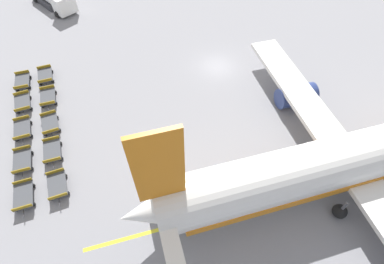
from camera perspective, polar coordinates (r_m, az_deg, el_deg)
The scene contains 13 objects.
ground_plane at distance 36.07m, azimuth 4.87°, elevation 12.34°, with size 500.00×500.00×0.00m, color gray.
airplane at distance 27.43m, azimuth 29.75°, elevation -4.02°, with size 33.95×39.12×11.57m.
baggage_dolly_row_near_col_a at distance 38.14m, azimuth -29.59°, elevation 8.39°, with size 3.26×1.67×0.92m.
baggage_dolly_row_near_col_b at distance 35.55m, azimuth -29.56°, elevation 4.90°, with size 3.29×1.75×0.92m.
baggage_dolly_row_near_col_c at distance 32.92m, azimuth -29.58°, elevation 0.48°, with size 3.27×1.69×0.92m.
baggage_dolly_row_near_col_d at distance 30.46m, azimuth -29.58°, elevation -4.78°, with size 3.25×1.63×0.92m.
baggage_dolly_row_near_col_e at distance 28.38m, azimuth -29.42°, elevation -10.53°, with size 3.25×1.65×0.92m.
baggage_dolly_row_mid_a_col_a at distance 37.76m, azimuth -26.17°, elevation 9.64°, with size 3.27×1.68×0.92m.
baggage_dolly_row_mid_a_col_b at distance 34.95m, azimuth -25.73°, elevation 6.02°, with size 3.26×1.65×0.92m.
baggage_dolly_row_mid_a_col_c at distance 32.17m, azimuth -25.40°, elevation 1.43°, with size 3.30×1.76×0.92m.
baggage_dolly_row_mid_a_col_d at distance 29.92m, azimuth -25.06°, elevation -3.28°, with size 3.25×1.63×0.92m.
baggage_dolly_row_mid_a_col_e at distance 27.66m, azimuth -24.26°, elevation -9.24°, with size 3.28×1.71×0.92m.
stand_guidance_stripe at distance 25.83m, azimuth 13.34°, elevation -12.67°, with size 1.58×28.84×0.01m.
Camera 1 is at (25.46, -11.64, 22.74)m, focal length 28.00 mm.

